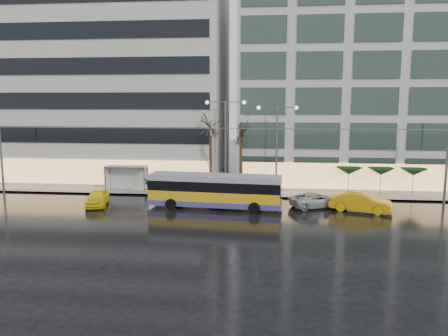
# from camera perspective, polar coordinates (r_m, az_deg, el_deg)

# --- Properties ---
(ground) EXTENTS (140.00, 140.00, 0.00)m
(ground) POSITION_cam_1_polar(r_m,az_deg,el_deg) (33.54, -5.11, -7.14)
(ground) COLOR black
(ground) RESTS_ON ground
(sidewalk) EXTENTS (80.00, 10.00, 0.15)m
(sidewalk) POSITION_cam_1_polar(r_m,az_deg,el_deg) (46.74, 0.58, -2.43)
(sidewalk) COLOR gray
(sidewalk) RESTS_ON ground
(kerb) EXTENTS (80.00, 0.10, 0.15)m
(kerb) POSITION_cam_1_polar(r_m,az_deg,el_deg) (41.92, -0.06, -3.74)
(kerb) COLOR slate
(kerb) RESTS_ON ground
(building_left) EXTENTS (34.00, 14.00, 22.00)m
(building_left) POSITION_cam_1_polar(r_m,az_deg,el_deg) (55.35, -18.10, 10.43)
(building_left) COLOR #AFACA7
(building_left) RESTS_ON sidewalk
(building_right) EXTENTS (32.00, 14.00, 25.00)m
(building_right) POSITION_cam_1_polar(r_m,az_deg,el_deg) (52.32, 20.47, 12.07)
(building_right) COLOR #AFACA7
(building_right) RESTS_ON sidewalk
(trolleybus) EXTENTS (11.54, 4.86, 5.28)m
(trolleybus) POSITION_cam_1_polar(r_m,az_deg,el_deg) (37.52, -1.22, -3.13)
(trolleybus) COLOR gold
(trolleybus) RESTS_ON ground
(catenary) EXTENTS (42.24, 5.12, 7.00)m
(catenary) POSITION_cam_1_polar(r_m,az_deg,el_deg) (40.23, -1.64, 1.76)
(catenary) COLOR #595B60
(catenary) RESTS_ON ground
(bus_shelter) EXTENTS (4.20, 1.60, 2.51)m
(bus_shelter) POSITION_cam_1_polar(r_m,az_deg,el_deg) (45.37, -12.99, -0.58)
(bus_shelter) COLOR #595B60
(bus_shelter) RESTS_ON sidewalk
(street_lamp_near) EXTENTS (3.96, 0.36, 9.03)m
(street_lamp_near) POSITION_cam_1_polar(r_m,az_deg,el_deg) (42.77, 0.19, 4.53)
(street_lamp_near) COLOR #595B60
(street_lamp_near) RESTS_ON sidewalk
(street_lamp_far) EXTENTS (3.96, 0.36, 8.53)m
(street_lamp_far) POSITION_cam_1_polar(r_m,az_deg,el_deg) (42.58, 6.91, 4.07)
(street_lamp_far) COLOR #595B60
(street_lamp_far) RESTS_ON sidewalk
(tree_a) EXTENTS (3.20, 3.20, 8.40)m
(tree_a) POSITION_cam_1_polar(r_m,az_deg,el_deg) (43.08, -1.78, 6.01)
(tree_a) COLOR black
(tree_a) RESTS_ON sidewalk
(tree_b) EXTENTS (3.20, 3.20, 7.70)m
(tree_b) POSITION_cam_1_polar(r_m,az_deg,el_deg) (43.02, 2.24, 5.09)
(tree_b) COLOR black
(tree_b) RESTS_ON sidewalk
(parasol_a) EXTENTS (2.50, 2.50, 2.65)m
(parasol_a) POSITION_cam_1_polar(r_m,az_deg,el_deg) (43.86, 16.01, -0.37)
(parasol_a) COLOR #595B60
(parasol_a) RESTS_ON sidewalk
(parasol_b) EXTENTS (2.50, 2.50, 2.65)m
(parasol_b) POSITION_cam_1_polar(r_m,az_deg,el_deg) (44.48, 19.82, -0.43)
(parasol_b) COLOR #595B60
(parasol_b) RESTS_ON sidewalk
(parasol_c) EXTENTS (2.50, 2.50, 2.65)m
(parasol_c) POSITION_cam_1_polar(r_m,az_deg,el_deg) (45.30, 23.50, -0.48)
(parasol_c) COLOR #595B60
(parasol_c) RESTS_ON sidewalk
(taxi_a) EXTENTS (2.58, 4.44, 1.42)m
(taxi_a) POSITION_cam_1_polar(r_m,az_deg,el_deg) (40.13, -16.20, -3.74)
(taxi_a) COLOR yellow
(taxi_a) RESTS_ON ground
(taxi_b) EXTENTS (5.32, 3.20, 1.65)m
(taxi_b) POSITION_cam_1_polar(r_m,az_deg,el_deg) (38.20, 17.42, -4.25)
(taxi_b) COLOR orange
(taxi_b) RESTS_ON ground
(sedan_silver) EXTENTS (5.20, 3.78, 1.31)m
(sedan_silver) POSITION_cam_1_polar(r_m,az_deg,el_deg) (38.79, 12.01, -4.10)
(sedan_silver) COLOR #ACACB0
(sedan_silver) RESTS_ON ground
(pedestrian_a) EXTENTS (1.22, 1.23, 2.19)m
(pedestrian_a) POSITION_cam_1_polar(r_m,az_deg,el_deg) (45.98, -12.32, -0.85)
(pedestrian_a) COLOR black
(pedestrian_a) RESTS_ON sidewalk
(pedestrian_b) EXTENTS (0.77, 0.61, 1.51)m
(pedestrian_b) POSITION_cam_1_polar(r_m,az_deg,el_deg) (45.56, -10.08, -1.80)
(pedestrian_b) COLOR black
(pedestrian_b) RESTS_ON sidewalk
(pedestrian_c) EXTENTS (1.23, 0.92, 2.11)m
(pedestrian_c) POSITION_cam_1_polar(r_m,az_deg,el_deg) (46.92, -13.65, -1.16)
(pedestrian_c) COLOR black
(pedestrian_c) RESTS_ON sidewalk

